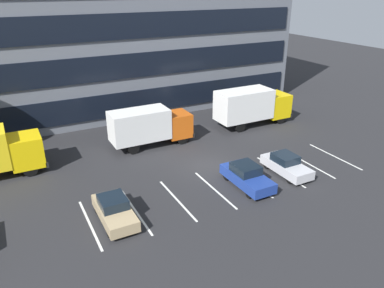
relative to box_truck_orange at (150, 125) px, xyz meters
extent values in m
plane|color=#262628|center=(2.43, -5.71, -1.83)|extent=(120.00, 120.00, 0.00)
cube|color=slate|center=(2.43, 12.29, 7.17)|extent=(35.09, 11.75, 18.00)
cube|color=black|center=(2.43, 6.36, 0.15)|extent=(33.68, 0.16, 2.30)
cube|color=black|center=(2.43, 6.36, 3.75)|extent=(33.68, 0.16, 2.30)
cube|color=black|center=(2.43, 6.36, 7.35)|extent=(33.68, 0.16, 2.30)
cube|color=silver|center=(-7.37, -8.95, -1.83)|extent=(0.14, 5.40, 0.01)
cube|color=silver|center=(-4.57, -8.95, -1.83)|extent=(0.14, 5.40, 0.01)
cube|color=silver|center=(-1.77, -8.95, -1.83)|extent=(0.14, 5.40, 0.01)
cube|color=silver|center=(1.03, -8.95, -1.83)|extent=(0.14, 5.40, 0.01)
cube|color=silver|center=(3.83, -8.95, -1.83)|extent=(0.14, 5.40, 0.01)
cube|color=silver|center=(6.63, -8.95, -1.83)|extent=(0.14, 5.40, 0.01)
cube|color=silver|center=(9.43, -8.95, -1.83)|extent=(0.14, 5.40, 0.01)
cube|color=silver|center=(12.23, -8.95, -1.83)|extent=(0.14, 5.40, 0.01)
cube|color=#D85914|center=(2.55, 0.00, -0.34)|extent=(2.04, 2.23, 2.04)
cube|color=black|center=(3.55, 0.00, 0.06)|extent=(0.06, 1.87, 0.90)
cube|color=white|center=(-0.89, 0.00, 0.17)|extent=(4.83, 2.32, 2.51)
cube|color=black|center=(3.62, 0.00, -1.23)|extent=(0.19, 2.23, 0.37)
cylinder|color=black|center=(2.55, 0.96, -1.37)|extent=(0.93, 0.28, 0.93)
cylinder|color=black|center=(2.55, -0.96, -1.37)|extent=(0.93, 0.28, 0.93)
cylinder|color=black|center=(-1.85, 0.96, -1.37)|extent=(0.93, 0.28, 0.93)
cylinder|color=black|center=(-1.85, -0.96, -1.37)|extent=(0.93, 0.28, 0.93)
cube|color=yellow|center=(13.41, 0.11, -0.19)|extent=(2.25, 2.45, 2.25)
cube|color=black|center=(14.52, 0.11, 0.26)|extent=(0.06, 2.06, 0.99)
cube|color=white|center=(9.63, 0.11, 0.37)|extent=(5.32, 2.56, 2.76)
cube|color=black|center=(14.59, 0.11, -1.17)|extent=(0.20, 2.45, 0.41)
cylinder|color=black|center=(13.41, 1.16, -1.32)|extent=(1.02, 0.31, 1.02)
cylinder|color=black|center=(13.41, -0.94, -1.32)|extent=(1.02, 0.31, 1.02)
cylinder|color=black|center=(8.57, 1.16, -1.32)|extent=(1.02, 0.31, 1.02)
cylinder|color=black|center=(8.57, -0.94, -1.32)|extent=(1.02, 0.31, 1.02)
cube|color=yellow|center=(-9.67, -0.07, -0.21)|extent=(2.22, 2.43, 2.22)
cube|color=black|center=(-8.58, -0.07, 0.23)|extent=(0.06, 2.04, 0.98)
cube|color=black|center=(-8.51, -0.07, -1.17)|extent=(0.20, 2.43, 0.40)
cylinder|color=black|center=(-9.67, 0.97, -1.32)|extent=(1.01, 0.30, 1.01)
cylinder|color=black|center=(-9.67, -1.11, -1.32)|extent=(1.01, 0.30, 1.01)
cube|color=silver|center=(6.82, -9.38, -1.28)|extent=(1.68, 4.00, 0.65)
cube|color=black|center=(6.82, -9.18, -0.68)|extent=(1.47, 1.68, 0.56)
cylinder|color=black|center=(7.54, -10.66, -1.55)|extent=(0.20, 0.56, 0.56)
cylinder|color=black|center=(6.09, -10.66, -1.55)|extent=(0.20, 0.56, 0.56)
cylinder|color=black|center=(7.54, -8.10, -1.55)|extent=(0.20, 0.56, 0.56)
cylinder|color=black|center=(6.09, -8.10, -1.55)|extent=(0.20, 0.56, 0.56)
cube|color=navy|center=(3.25, -9.51, -1.25)|extent=(1.77, 4.24, 0.69)
cube|color=black|center=(3.25, -9.30, -0.61)|extent=(1.56, 1.78, 0.59)
cylinder|color=black|center=(4.02, -10.87, -1.53)|extent=(0.22, 0.59, 0.59)
cylinder|color=black|center=(2.48, -10.87, -1.53)|extent=(0.22, 0.59, 0.59)
cylinder|color=black|center=(4.02, -8.16, -1.53)|extent=(0.22, 0.59, 0.59)
cylinder|color=black|center=(2.48, -8.16, -1.53)|extent=(0.22, 0.59, 0.59)
cube|color=tan|center=(-5.94, -9.28, -1.27)|extent=(1.70, 4.06, 0.66)
cube|color=black|center=(-5.94, -9.08, -0.66)|extent=(1.49, 1.70, 0.57)
cylinder|color=black|center=(-5.21, -10.58, -1.55)|extent=(0.21, 0.57, 0.57)
cylinder|color=black|center=(-6.68, -10.58, -1.55)|extent=(0.21, 0.57, 0.57)
cylinder|color=black|center=(-5.21, -7.98, -1.55)|extent=(0.21, 0.57, 0.57)
cylinder|color=black|center=(-6.68, -7.98, -1.55)|extent=(0.21, 0.57, 0.57)
camera|label=1|loc=(-10.48, -27.53, 10.99)|focal=34.89mm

